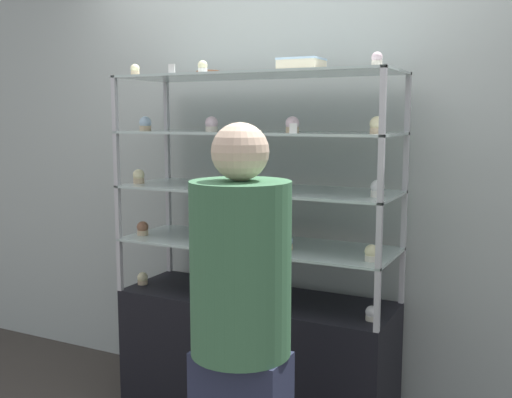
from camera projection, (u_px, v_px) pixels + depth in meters
The scene contains 32 objects.
back_wall at pixel (287, 167), 3.31m from camera, with size 8.00×0.05×2.60m.
display_base at pixel (256, 359), 3.10m from camera, with size 1.40×0.48×0.67m.
display_riser_lower at pixel (256, 246), 3.02m from camera, with size 1.40×0.48×0.28m.
display_riser_middle at pixel (256, 191), 2.98m from camera, with size 1.40×0.48×0.28m.
display_riser_upper at pixel (256, 135), 2.95m from camera, with size 1.40×0.48×0.28m.
display_riser_top at pixel (256, 77), 2.91m from camera, with size 1.40×0.48×0.28m.
layer_cake_centerpiece at pixel (268, 230), 3.03m from camera, with size 0.17×0.17×0.12m.
sheet_cake_frosted at pixel (301, 66), 2.85m from camera, with size 0.20×0.16×0.07m.
cupcake_0 at pixel (143, 279), 3.28m from camera, with size 0.06×0.06×0.07m.
cupcake_1 at pixel (249, 294), 2.99m from camera, with size 0.06×0.06×0.07m.
cupcake_2 at pixel (372, 314), 2.69m from camera, with size 0.06×0.06×0.07m.
price_tag_0 at pixel (287, 312), 2.74m from camera, with size 0.04×0.00×0.04m.
cupcake_3 at pixel (143, 229), 3.22m from camera, with size 0.06×0.06×0.07m.
cupcake_4 at pixel (209, 236), 3.02m from camera, with size 0.06×0.06×0.07m.
cupcake_5 at pixel (287, 242), 2.87m from camera, with size 0.06×0.06×0.07m.
cupcake_6 at pixel (372, 253), 2.63m from camera, with size 0.06×0.06×0.07m.
price_tag_1 at pixel (268, 250), 2.75m from camera, with size 0.04×0.00×0.04m.
cupcake_7 at pixel (139, 177), 3.19m from camera, with size 0.06×0.06×0.08m.
cupcake_8 at pixel (252, 182), 2.92m from camera, with size 0.06×0.06×0.08m.
cupcake_9 at pixel (377, 189), 2.64m from camera, with size 0.06×0.06×0.08m.
price_tag_2 at pixel (253, 189), 2.74m from camera, with size 0.04×0.00×0.04m.
cupcake_10 at pixel (145, 124), 3.19m from camera, with size 0.06×0.06×0.07m.
cupcake_11 at pixel (212, 124), 2.99m from camera, with size 0.06×0.06×0.07m.
cupcake_12 at pixel (292, 125), 2.77m from camera, with size 0.06×0.06×0.07m.
cupcake_13 at pixel (377, 126), 2.57m from camera, with size 0.06×0.06×0.07m.
price_tag_3 at pixel (293, 128), 2.62m from camera, with size 0.04×0.00×0.04m.
cupcake_14 at pixel (135, 70), 3.09m from camera, with size 0.05×0.05×0.06m.
cupcake_15 at pixel (203, 67), 2.89m from camera, with size 0.05×0.05×0.06m.
cupcake_16 at pixel (377, 60), 2.51m from camera, with size 0.05×0.05×0.06m.
price_tag_4 at pixel (172, 69), 2.86m from camera, with size 0.04×0.00×0.04m.
donut_glazed at pixel (208, 73), 3.10m from camera, with size 0.13×0.13×0.03m.
customer_figure at pixel (241, 324), 2.17m from camera, with size 0.36×0.36×1.56m.
Camera 1 is at (1.33, -2.65, 1.58)m, focal length 42.00 mm.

